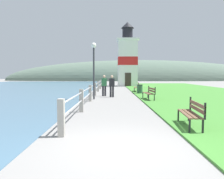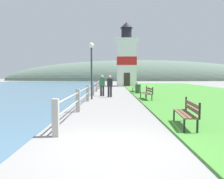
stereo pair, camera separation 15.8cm
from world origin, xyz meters
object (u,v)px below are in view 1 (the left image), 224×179
(park_bench_near, at_px, (191,112))
(park_bench_midway, at_px, (149,92))
(lighthouse, at_px, (127,59))
(person_by_railing, at_px, (103,85))
(person_strolling, at_px, (111,85))
(park_bench_far, at_px, (136,87))
(trash_bin, at_px, (139,89))
(lamp_post, at_px, (93,60))

(park_bench_near, distance_m, park_bench_midway, 7.81)
(park_bench_midway, xyz_separation_m, lighthouse, (-0.22, 18.60, 3.55))
(park_bench_near, bearing_deg, person_by_railing, -66.95)
(park_bench_near, height_order, person_strolling, person_strolling)
(park_bench_far, relative_size, person_strolling, 1.19)
(person_strolling, relative_size, trash_bin, 2.01)
(park_bench_near, bearing_deg, lighthouse, -83.43)
(trash_bin, bearing_deg, lighthouse, 90.70)
(lamp_post, bearing_deg, lighthouse, 78.70)
(park_bench_near, relative_size, park_bench_midway, 0.95)
(park_bench_near, distance_m, park_bench_far, 14.77)
(park_bench_midway, distance_m, person_by_railing, 4.27)
(park_bench_midway, bearing_deg, person_by_railing, -45.07)
(lighthouse, distance_m, lamp_post, 18.52)
(park_bench_far, height_order, lamp_post, lamp_post)
(person_by_railing, relative_size, lamp_post, 0.43)
(lighthouse, relative_size, lamp_post, 2.43)
(person_by_railing, relative_size, trash_bin, 2.02)
(lighthouse, relative_size, person_strolling, 5.70)
(park_bench_near, relative_size, park_bench_far, 0.87)
(park_bench_near, distance_m, lighthouse, 26.64)
(lighthouse, relative_size, trash_bin, 11.48)
(park_bench_far, distance_m, lamp_post, 7.81)
(park_bench_midway, distance_m, park_bench_far, 6.96)
(lighthouse, bearing_deg, person_strolling, -98.05)
(person_strolling, bearing_deg, trash_bin, -44.60)
(lighthouse, relative_size, person_by_railing, 5.67)
(park_bench_near, distance_m, person_strolling, 10.09)
(park_bench_midway, height_order, park_bench_far, same)
(lamp_post, bearing_deg, person_by_railing, 74.58)
(park_bench_midway, height_order, lighthouse, lighthouse)
(park_bench_far, relative_size, person_by_railing, 1.19)
(park_bench_far, distance_m, trash_bin, 2.12)
(park_bench_midway, height_order, trash_bin, park_bench_midway)
(lighthouse, xyz_separation_m, person_by_railing, (-2.99, -15.81, -3.17))
(person_strolling, bearing_deg, park_bench_midway, -130.36)
(lamp_post, bearing_deg, person_strolling, 48.77)
(person_by_railing, bearing_deg, park_bench_midway, -138.59)
(park_bench_midway, height_order, person_strolling, person_strolling)
(person_by_railing, bearing_deg, lighthouse, -18.31)
(park_bench_near, xyz_separation_m, park_bench_midway, (-0.04, 7.81, 0.00))
(park_bench_far, bearing_deg, person_strolling, 68.76)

